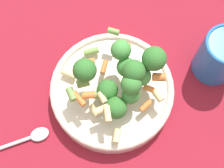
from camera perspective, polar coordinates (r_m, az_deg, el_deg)
name	(u,v)px	position (r m, az deg, el deg)	size (l,w,h in m)	color
ground_plane	(112,94)	(0.62, 0.00, -1.84)	(3.00, 3.00, 0.00)	maroon
bowl	(112,90)	(0.60, 0.00, -1.18)	(0.24, 0.24, 0.04)	beige
pasta_salad	(122,78)	(0.54, 1.80, 1.15)	(0.20, 0.19, 0.10)	#8CB766
cup	(220,56)	(0.63, 19.11, 4.90)	(0.08, 0.08, 0.10)	#2366B2
spoon	(18,142)	(0.62, -16.82, -10.11)	(0.14, 0.15, 0.01)	silver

